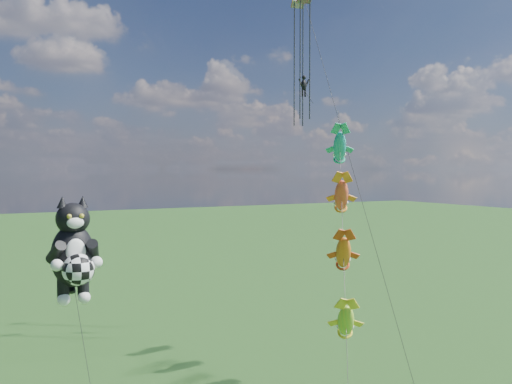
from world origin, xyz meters
name	(u,v)px	position (x,y,z in m)	size (l,w,h in m)	color
cat_kite_rig	(74,251)	(-3.22, 4.51, 8.55)	(2.40, 4.14, 11.22)	brown
fish_windsock_rig	(342,223)	(11.75, 3.04, 9.35)	(9.14, 13.22, 16.65)	brown
parafoil_rig	(306,70)	(14.13, 10.62, 19.65)	(4.02, 17.30, 26.98)	brown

